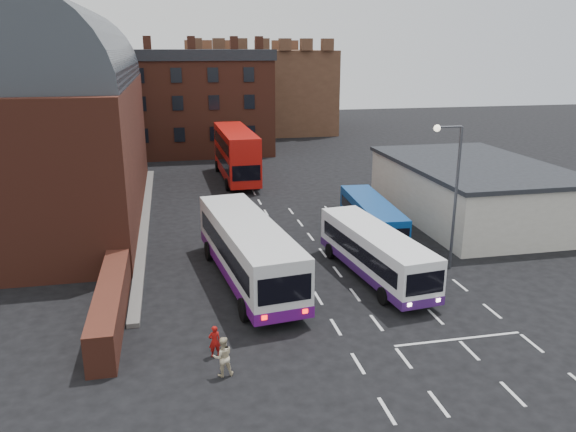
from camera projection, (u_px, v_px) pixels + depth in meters
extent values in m
plane|color=black|center=(331.00, 319.00, 26.76)|extent=(180.00, 180.00, 0.00)
cube|color=#602B1E|center=(55.00, 151.00, 41.95)|extent=(12.00, 28.00, 10.00)
cylinder|color=#1E2328|center=(47.00, 82.00, 40.50)|extent=(12.00, 26.00, 12.00)
cube|color=#602B1E|center=(111.00, 303.00, 26.37)|extent=(1.20, 10.00, 1.80)
cube|color=beige|center=(472.00, 192.00, 42.25)|extent=(10.00, 16.00, 4.00)
cube|color=#282B30|center=(474.00, 164.00, 41.64)|extent=(10.40, 16.40, 0.30)
cube|color=brown|center=(177.00, 108.00, 67.10)|extent=(22.00, 10.00, 11.00)
cube|color=brown|center=(252.00, 90.00, 88.05)|extent=(22.00, 22.00, 12.00)
cube|color=silver|center=(248.00, 247.00, 30.53)|extent=(4.39, 12.77, 2.84)
cube|color=black|center=(248.00, 245.00, 30.48)|extent=(4.30, 11.59, 1.02)
cylinder|color=black|center=(209.00, 251.00, 34.10)|extent=(0.46, 1.17, 1.14)
cylinder|color=black|center=(244.00, 310.00, 26.48)|extent=(0.46, 1.17, 1.14)
cylinder|color=black|center=(254.00, 246.00, 34.99)|extent=(0.46, 1.17, 1.14)
cylinder|color=black|center=(300.00, 301.00, 27.36)|extent=(0.46, 1.17, 1.14)
cube|color=white|center=(375.00, 251.00, 31.13)|extent=(3.53, 10.39, 2.31)
cube|color=black|center=(375.00, 248.00, 31.09)|extent=(3.44, 9.20, 0.83)
cylinder|color=black|center=(423.00, 290.00, 28.88)|extent=(0.37, 0.95, 0.93)
cylinder|color=black|center=(364.00, 247.00, 35.09)|extent=(0.37, 0.95, 0.93)
cylinder|color=black|center=(383.00, 296.00, 28.17)|extent=(0.37, 0.95, 0.93)
cylinder|color=black|center=(330.00, 251.00, 34.38)|extent=(0.37, 0.95, 0.93)
cube|color=navy|center=(372.00, 216.00, 37.86)|extent=(2.72, 9.47, 2.13)
cube|color=black|center=(372.00, 215.00, 37.82)|extent=(2.70, 8.28, 0.77)
cylinder|color=black|center=(401.00, 245.00, 35.49)|extent=(0.29, 0.86, 0.85)
cylinder|color=black|center=(372.00, 217.00, 41.45)|extent=(0.29, 0.86, 0.85)
cylinder|color=black|center=(368.00, 247.00, 35.20)|extent=(0.29, 0.86, 0.85)
cylinder|color=black|center=(344.00, 218.00, 41.16)|extent=(0.29, 0.86, 0.85)
cube|color=red|center=(236.00, 152.00, 53.93)|extent=(3.10, 12.38, 4.37)
cube|color=black|center=(236.00, 159.00, 54.11)|extent=(3.13, 11.18, 1.01)
cylinder|color=black|center=(258.00, 183.00, 51.22)|extent=(0.34, 1.13, 1.12)
cylinder|color=black|center=(244.00, 165.00, 58.94)|extent=(0.34, 1.13, 1.12)
cylinder|color=black|center=(227.00, 185.00, 50.60)|extent=(0.34, 1.13, 1.12)
cylinder|color=black|center=(217.00, 166.00, 58.32)|extent=(0.34, 1.13, 1.12)
cylinder|color=#45474D|center=(455.00, 200.00, 31.73)|extent=(0.17, 0.17, 8.31)
cylinder|color=#45474D|center=(450.00, 127.00, 30.40)|extent=(1.45, 0.12, 0.10)
sphere|color=#FFF2CC|center=(437.00, 128.00, 30.28)|extent=(0.37, 0.37, 0.37)
imported|color=#9F0F0C|center=(215.00, 341.00, 23.38)|extent=(0.56, 0.41, 1.40)
imported|color=beige|center=(223.00, 356.00, 21.97)|extent=(0.85, 0.69, 1.65)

